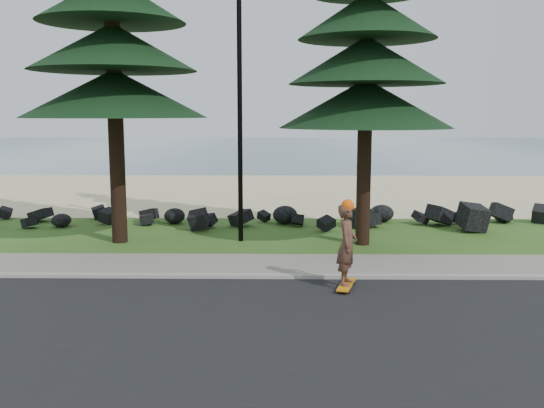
# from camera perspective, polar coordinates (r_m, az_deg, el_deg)

# --- Properties ---
(ground) EXTENTS (160.00, 160.00, 0.00)m
(ground) POSITION_cam_1_polar(r_m,az_deg,el_deg) (14.68, -3.77, -6.07)
(ground) COLOR #35551A
(ground) RESTS_ON ground
(road) EXTENTS (160.00, 7.00, 0.02)m
(road) POSITION_cam_1_polar(r_m,az_deg,el_deg) (10.40, -5.79, -12.26)
(road) COLOR black
(road) RESTS_ON ground
(kerb) EXTENTS (160.00, 0.20, 0.10)m
(kerb) POSITION_cam_1_polar(r_m,az_deg,el_deg) (13.80, -4.08, -6.81)
(kerb) COLOR #A19991
(kerb) RESTS_ON ground
(sidewalk) EXTENTS (160.00, 2.00, 0.08)m
(sidewalk) POSITION_cam_1_polar(r_m,az_deg,el_deg) (14.86, -3.71, -5.73)
(sidewalk) COLOR gray
(sidewalk) RESTS_ON ground
(beach_sand) EXTENTS (160.00, 15.00, 0.01)m
(beach_sand) POSITION_cam_1_polar(r_m,az_deg,el_deg) (28.92, -1.49, 1.19)
(beach_sand) COLOR tan
(beach_sand) RESTS_ON ground
(ocean) EXTENTS (160.00, 58.00, 0.01)m
(ocean) POSITION_cam_1_polar(r_m,az_deg,el_deg) (65.27, -0.19, 5.28)
(ocean) COLOR #3A616E
(ocean) RESTS_ON ground
(seawall_boulders) EXTENTS (60.00, 2.40, 1.10)m
(seawall_boulders) POSITION_cam_1_polar(r_m,az_deg,el_deg) (20.13, -2.50, -2.06)
(seawall_boulders) COLOR black
(seawall_boulders) RESTS_ON ground
(lamp_post) EXTENTS (0.25, 0.14, 8.14)m
(lamp_post) POSITION_cam_1_polar(r_m,az_deg,el_deg) (17.40, -3.06, 9.96)
(lamp_post) COLOR black
(lamp_post) RESTS_ON ground
(skateboarder) EXTENTS (0.56, 1.06, 1.91)m
(skateboarder) POSITION_cam_1_polar(r_m,az_deg,el_deg) (12.83, 7.07, -3.83)
(skateboarder) COLOR orange
(skateboarder) RESTS_ON ground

